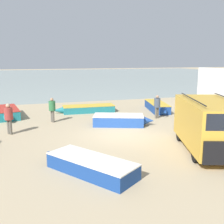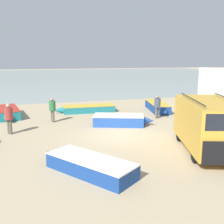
{
  "view_description": "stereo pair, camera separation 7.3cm",
  "coord_description": "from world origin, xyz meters",
  "px_view_note": "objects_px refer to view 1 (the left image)",
  "views": [
    {
      "loc": [
        -4.6,
        -13.16,
        4.14
      ],
      "look_at": [
        -0.04,
        1.59,
        1.0
      ],
      "focal_mm": 42.0,
      "sensor_mm": 36.0,
      "label": 1
    },
    {
      "loc": [
        -4.53,
        -13.19,
        4.14
      ],
      "look_at": [
        -0.04,
        1.59,
        1.0
      ],
      "focal_mm": 42.0,
      "sensor_mm": 36.0,
      "label": 2
    }
  ],
  "objects_px": {
    "fisherman_0": "(9,116)",
    "fisherman_2": "(157,105)",
    "fishing_rowboat_5": "(6,113)",
    "fishing_rowboat_1": "(121,120)",
    "fishing_rowboat_6": "(87,109)",
    "fisherman_1": "(52,108)",
    "fishing_rowboat_2": "(157,107)",
    "fishing_rowboat_0": "(88,165)",
    "parked_van": "(209,124)"
  },
  "relations": [
    {
      "from": "fisherman_0",
      "to": "fisherman_2",
      "type": "distance_m",
      "value": 9.75
    },
    {
      "from": "fisherman_0",
      "to": "fisherman_2",
      "type": "relative_size",
      "value": 1.05
    },
    {
      "from": "fisherman_2",
      "to": "fishing_rowboat_5",
      "type": "bearing_deg",
      "value": -122.88
    },
    {
      "from": "fishing_rowboat_1",
      "to": "fishing_rowboat_6",
      "type": "relative_size",
      "value": 0.8
    },
    {
      "from": "fishing_rowboat_1",
      "to": "fishing_rowboat_5",
      "type": "relative_size",
      "value": 0.9
    },
    {
      "from": "fishing_rowboat_1",
      "to": "fisherman_0",
      "type": "distance_m",
      "value": 6.63
    },
    {
      "from": "fishing_rowboat_6",
      "to": "fisherman_0",
      "type": "xyz_separation_m",
      "value": [
        -5.38,
        -4.83,
        0.77
      ]
    },
    {
      "from": "fishing_rowboat_6",
      "to": "fisherman_2",
      "type": "xyz_separation_m",
      "value": [
        4.29,
        -3.63,
        0.72
      ]
    },
    {
      "from": "fishing_rowboat_5",
      "to": "fisherman_1",
      "type": "bearing_deg",
      "value": 41.72
    },
    {
      "from": "fishing_rowboat_6",
      "to": "fishing_rowboat_1",
      "type": "bearing_deg",
      "value": 107.17
    },
    {
      "from": "fisherman_1",
      "to": "fisherman_2",
      "type": "bearing_deg",
      "value": -36.8
    },
    {
      "from": "fishing_rowboat_2",
      "to": "fishing_rowboat_6",
      "type": "xyz_separation_m",
      "value": [
        -5.58,
        1.2,
        -0.06
      ]
    },
    {
      "from": "fishing_rowboat_0",
      "to": "fishing_rowboat_5",
      "type": "xyz_separation_m",
      "value": [
        -3.73,
        10.86,
        0.04
      ]
    },
    {
      "from": "fishing_rowboat_5",
      "to": "fisherman_0",
      "type": "xyz_separation_m",
      "value": [
        0.58,
        -4.67,
        0.71
      ]
    },
    {
      "from": "fisherman_2",
      "to": "fishing_rowboat_2",
      "type": "bearing_deg",
      "value": 137.95
    },
    {
      "from": "fishing_rowboat_0",
      "to": "fishing_rowboat_6",
      "type": "height_order",
      "value": "fishing_rowboat_0"
    },
    {
      "from": "fishing_rowboat_2",
      "to": "fisherman_1",
      "type": "height_order",
      "value": "fisherman_1"
    },
    {
      "from": "fishing_rowboat_1",
      "to": "fisherman_2",
      "type": "height_order",
      "value": "fisherman_2"
    },
    {
      "from": "fishing_rowboat_6",
      "to": "fisherman_1",
      "type": "xyz_separation_m",
      "value": [
        -2.86,
        -2.63,
        0.71
      ]
    },
    {
      "from": "fisherman_0",
      "to": "fisherman_1",
      "type": "xyz_separation_m",
      "value": [
        2.52,
        2.2,
        -0.06
      ]
    },
    {
      "from": "fishing_rowboat_1",
      "to": "fishing_rowboat_5",
      "type": "xyz_separation_m",
      "value": [
        -7.18,
        4.54,
        0.01
      ]
    },
    {
      "from": "parked_van",
      "to": "fisherman_2",
      "type": "bearing_deg",
      "value": -168.21
    },
    {
      "from": "parked_van",
      "to": "fisherman_2",
      "type": "height_order",
      "value": "parked_van"
    },
    {
      "from": "fishing_rowboat_2",
      "to": "fisherman_1",
      "type": "relative_size",
      "value": 2.87
    },
    {
      "from": "fishing_rowboat_0",
      "to": "fishing_rowboat_2",
      "type": "distance_m",
      "value": 12.55
    },
    {
      "from": "fishing_rowboat_1",
      "to": "fishing_rowboat_6",
      "type": "xyz_separation_m",
      "value": [
        -1.21,
        4.71,
        -0.06
      ]
    },
    {
      "from": "fishing_rowboat_5",
      "to": "fisherman_1",
      "type": "distance_m",
      "value": 4.02
    },
    {
      "from": "fishing_rowboat_2",
      "to": "fisherman_2",
      "type": "distance_m",
      "value": 2.83
    },
    {
      "from": "parked_van",
      "to": "fisherman_1",
      "type": "height_order",
      "value": "parked_van"
    },
    {
      "from": "parked_van",
      "to": "fishing_rowboat_5",
      "type": "height_order",
      "value": "parked_van"
    },
    {
      "from": "fishing_rowboat_2",
      "to": "fisherman_0",
      "type": "bearing_deg",
      "value": -59.32
    },
    {
      "from": "parked_van",
      "to": "fishing_rowboat_6",
      "type": "bearing_deg",
      "value": -142.81
    },
    {
      "from": "fishing_rowboat_2",
      "to": "fisherman_2",
      "type": "xyz_separation_m",
      "value": [
        -1.28,
        -2.43,
        0.66
      ]
    },
    {
      "from": "fishing_rowboat_2",
      "to": "fishing_rowboat_0",
      "type": "bearing_deg",
      "value": -26.16
    },
    {
      "from": "fisherman_0",
      "to": "fisherman_1",
      "type": "distance_m",
      "value": 3.35
    },
    {
      "from": "fishing_rowboat_2",
      "to": "fishing_rowboat_1",
      "type": "bearing_deg",
      "value": -38.9
    },
    {
      "from": "fishing_rowboat_5",
      "to": "fisherman_0",
      "type": "height_order",
      "value": "fisherman_0"
    },
    {
      "from": "fishing_rowboat_5",
      "to": "fisherman_0",
      "type": "distance_m",
      "value": 4.76
    },
    {
      "from": "fishing_rowboat_0",
      "to": "fisherman_0",
      "type": "distance_m",
      "value": 6.99
    },
    {
      "from": "fishing_rowboat_2",
      "to": "fisherman_0",
      "type": "height_order",
      "value": "fisherman_0"
    },
    {
      "from": "parked_van",
      "to": "fishing_rowboat_0",
      "type": "height_order",
      "value": "parked_van"
    },
    {
      "from": "fishing_rowboat_6",
      "to": "fisherman_2",
      "type": "height_order",
      "value": "fisherman_2"
    },
    {
      "from": "fishing_rowboat_6",
      "to": "fisherman_1",
      "type": "relative_size",
      "value": 3.0
    },
    {
      "from": "parked_van",
      "to": "fishing_rowboat_2",
      "type": "distance_m",
      "value": 9.43
    },
    {
      "from": "parked_van",
      "to": "fisherman_2",
      "type": "distance_m",
      "value": 6.77
    },
    {
      "from": "fishing_rowboat_0",
      "to": "fisherman_0",
      "type": "relative_size",
      "value": 2.31
    },
    {
      "from": "fishing_rowboat_5",
      "to": "fisherman_2",
      "type": "height_order",
      "value": "fisherman_2"
    },
    {
      "from": "fishing_rowboat_1",
      "to": "fishing_rowboat_6",
      "type": "bearing_deg",
      "value": 124.65
    },
    {
      "from": "fishing_rowboat_6",
      "to": "fishing_rowboat_5",
      "type": "bearing_deg",
      "value": 4.33
    },
    {
      "from": "fisherman_2",
      "to": "fishing_rowboat_1",
      "type": "bearing_deg",
      "value": -85.01
    }
  ]
}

